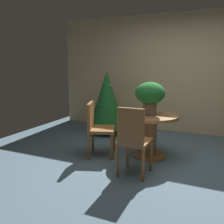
{
  "coord_description": "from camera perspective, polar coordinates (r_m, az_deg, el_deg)",
  "views": [
    {
      "loc": [
        0.93,
        -3.59,
        1.53
      ],
      "look_at": [
        -0.81,
        0.17,
        0.74
      ],
      "focal_mm": 41.19,
      "sensor_mm": 36.0,
      "label": 1
    }
  ],
  "objects": [
    {
      "name": "round_dining_table",
      "position": [
        4.26,
        8.5,
        -3.8
      ],
      "size": [
        0.91,
        0.91,
        0.71
      ],
      "color": "#9E6B3D",
      "rests_on": "ground_plane"
    },
    {
      "name": "wooden_chair_left",
      "position": [
        4.28,
        -3.3,
        -3.07
      ],
      "size": [
        0.55,
        0.58,
        0.9
      ],
      "color": "brown",
      "rests_on": "ground_plane"
    },
    {
      "name": "flower_vase",
      "position": [
        4.14,
        8.46,
        3.84
      ],
      "size": [
        0.47,
        0.47,
        0.53
      ],
      "color": "#665B51",
      "rests_on": "round_dining_table"
    },
    {
      "name": "gift_box_gold",
      "position": [
        5.33,
        3.71,
        -5.12
      ],
      "size": [
        0.3,
        0.26,
        0.15
      ],
      "color": "gold",
      "rests_on": "ground_plane"
    },
    {
      "name": "ground_plane",
      "position": [
        4.01,
        9.71,
        -11.82
      ],
      "size": [
        6.6,
        6.6,
        0.0
      ],
      "primitive_type": "plane",
      "color": "slate"
    },
    {
      "name": "back_wall_panel",
      "position": [
        5.87,
        15.83,
        8.12
      ],
      "size": [
        6.0,
        0.1,
        2.6
      ],
      "primitive_type": "cube",
      "color": "beige",
      "rests_on": "ground_plane"
    },
    {
      "name": "holiday_tree",
      "position": [
        5.57,
        -1.17,
        2.69
      ],
      "size": [
        0.8,
        0.8,
        1.37
      ],
      "color": "brown",
      "rests_on": "ground_plane"
    },
    {
      "name": "wooden_chair_near",
      "position": [
        3.49,
        4.73,
        -5.82
      ],
      "size": [
        0.41,
        0.42,
        0.97
      ],
      "color": "brown",
      "rests_on": "ground_plane"
    }
  ]
}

